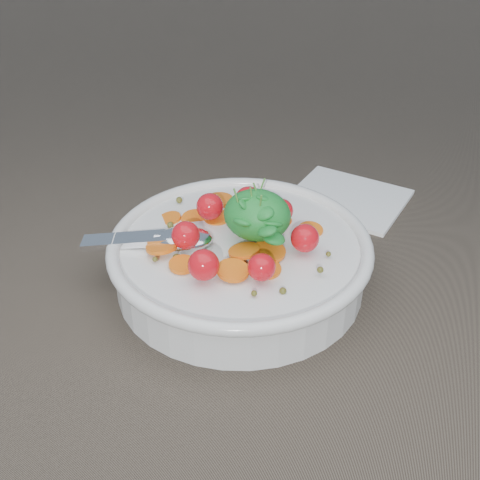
% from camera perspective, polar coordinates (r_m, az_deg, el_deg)
% --- Properties ---
extents(ground, '(6.00, 6.00, 0.00)m').
position_cam_1_polar(ground, '(0.65, -1.01, -4.68)').
color(ground, brown).
rests_on(ground, ground).
extents(bowl, '(0.30, 0.28, 0.12)m').
position_cam_1_polar(bowl, '(0.64, -0.00, -1.68)').
color(bowl, white).
rests_on(bowl, ground).
extents(napkin, '(0.17, 0.15, 0.01)m').
position_cam_1_polar(napkin, '(0.82, 10.15, 3.90)').
color(napkin, white).
rests_on(napkin, ground).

